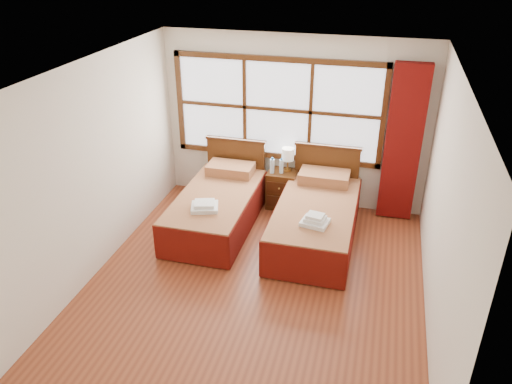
# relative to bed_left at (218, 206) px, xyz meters

# --- Properties ---
(floor) EXTENTS (4.50, 4.50, 0.00)m
(floor) POSITION_rel_bed_left_xyz_m (0.89, -1.20, -0.30)
(floor) COLOR brown
(floor) RESTS_ON ground
(ceiling) EXTENTS (4.50, 4.50, 0.00)m
(ceiling) POSITION_rel_bed_left_xyz_m (0.89, -1.20, 2.30)
(ceiling) COLOR white
(ceiling) RESTS_ON wall_back
(wall_back) EXTENTS (4.00, 0.00, 4.00)m
(wall_back) POSITION_rel_bed_left_xyz_m (0.89, 1.05, 1.00)
(wall_back) COLOR silver
(wall_back) RESTS_ON floor
(wall_left) EXTENTS (0.00, 4.50, 4.50)m
(wall_left) POSITION_rel_bed_left_xyz_m (-1.11, -1.20, 1.00)
(wall_left) COLOR silver
(wall_left) RESTS_ON floor
(wall_right) EXTENTS (0.00, 4.50, 4.50)m
(wall_right) POSITION_rel_bed_left_xyz_m (2.89, -1.20, 1.00)
(wall_right) COLOR silver
(wall_right) RESTS_ON floor
(window) EXTENTS (3.16, 0.06, 1.56)m
(window) POSITION_rel_bed_left_xyz_m (0.64, 1.01, 1.20)
(window) COLOR white
(window) RESTS_ON wall_back
(curtain) EXTENTS (0.50, 0.16, 2.30)m
(curtain) POSITION_rel_bed_left_xyz_m (2.49, 0.91, 0.87)
(curtain) COLOR maroon
(curtain) RESTS_ON wall_back
(bed_left) EXTENTS (1.03, 2.05, 1.00)m
(bed_left) POSITION_rel_bed_left_xyz_m (0.00, 0.00, 0.00)
(bed_left) COLOR #3E1E0D
(bed_left) RESTS_ON floor
(bed_right) EXTENTS (1.07, 2.09, 1.04)m
(bed_right) POSITION_rel_bed_left_xyz_m (1.44, -0.00, 0.01)
(bed_right) COLOR #3E1E0D
(bed_right) RESTS_ON floor
(nightstand) EXTENTS (0.44, 0.44, 0.59)m
(nightstand) POSITION_rel_bed_left_xyz_m (0.78, 0.80, -0.01)
(nightstand) COLOR #492710
(nightstand) RESTS_ON floor
(towels_left) EXTENTS (0.43, 0.40, 0.10)m
(towels_left) POSITION_rel_bed_left_xyz_m (-0.00, -0.50, 0.27)
(towels_left) COLOR white
(towels_left) RESTS_ON bed_left
(towels_right) EXTENTS (0.38, 0.34, 0.14)m
(towels_right) POSITION_rel_bed_left_xyz_m (1.49, -0.55, 0.30)
(towels_right) COLOR white
(towels_right) RESTS_ON bed_right
(lamp) EXTENTS (0.19, 0.19, 0.36)m
(lamp) POSITION_rel_bed_left_xyz_m (0.84, 0.88, 0.54)
(lamp) COLOR #C88E40
(lamp) RESTS_ON nightstand
(bottle_near) EXTENTS (0.07, 0.07, 0.25)m
(bottle_near) POSITION_rel_bed_left_xyz_m (0.64, 0.73, 0.40)
(bottle_near) COLOR silver
(bottle_near) RESTS_ON nightstand
(bottle_far) EXTENTS (0.06, 0.06, 0.24)m
(bottle_far) POSITION_rel_bed_left_xyz_m (0.77, 0.76, 0.39)
(bottle_far) COLOR silver
(bottle_far) RESTS_ON nightstand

